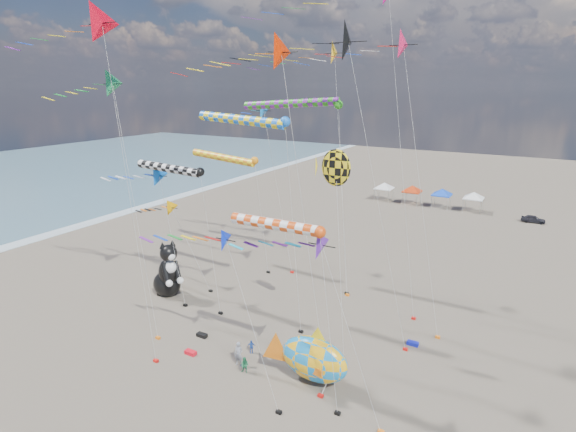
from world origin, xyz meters
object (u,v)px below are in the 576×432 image
(fish_inflatable, at_px, (313,359))
(child_blue, at_px, (251,347))
(person_adult, at_px, (239,354))
(parked_car, at_px, (533,219))
(cat_inflatable, at_px, (168,267))
(child_green, at_px, (245,365))

(fish_inflatable, height_order, child_blue, fish_inflatable)
(fish_inflatable, xyz_separation_m, child_blue, (-5.82, 1.00, -1.45))
(fish_inflatable, relative_size, person_adult, 3.54)
(fish_inflatable, xyz_separation_m, parked_car, (11.71, 50.55, -1.42))
(fish_inflatable, xyz_separation_m, person_adult, (-5.74, -0.76, -1.05))
(fish_inflatable, bearing_deg, cat_inflatable, 163.93)
(person_adult, relative_size, child_green, 1.51)
(fish_inflatable, distance_m, child_blue, 6.08)
(child_green, xyz_separation_m, parked_car, (16.51, 51.86, -0.05))
(child_green, bearing_deg, cat_inflatable, 143.12)
(fish_inflatable, xyz_separation_m, child_green, (-4.80, -1.30, -1.36))
(cat_inflatable, distance_m, child_green, 15.32)
(child_green, relative_size, child_blue, 1.16)
(person_adult, bearing_deg, parked_car, 61.83)
(cat_inflatable, relative_size, child_blue, 5.52)
(cat_inflatable, height_order, fish_inflatable, cat_inflatable)
(fish_inflatable, bearing_deg, child_green, -164.81)
(fish_inflatable, distance_m, person_adult, 5.88)
(child_green, bearing_deg, child_blue, 102.92)
(child_blue, bearing_deg, cat_inflatable, 127.92)
(parked_car, bearing_deg, cat_inflatable, 145.91)
(cat_inflatable, distance_m, person_adult, 14.21)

